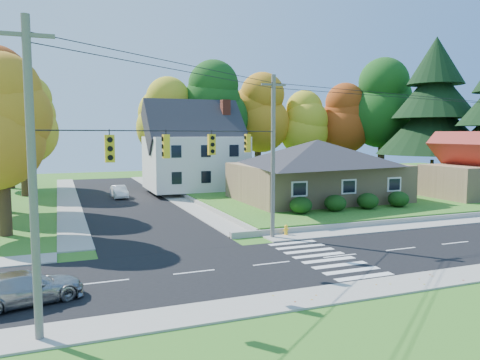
# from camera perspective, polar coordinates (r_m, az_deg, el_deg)

# --- Properties ---
(ground) EXTENTS (120.00, 120.00, 0.00)m
(ground) POSITION_cam_1_polar(r_m,az_deg,el_deg) (25.66, 12.09, -9.07)
(ground) COLOR #3D7923
(road_main) EXTENTS (90.00, 8.00, 0.02)m
(road_main) POSITION_cam_1_polar(r_m,az_deg,el_deg) (25.66, 12.09, -9.05)
(road_main) COLOR black
(road_main) RESTS_ON ground
(road_cross) EXTENTS (8.00, 44.00, 0.02)m
(road_cross) POSITION_cam_1_polar(r_m,az_deg,el_deg) (47.46, -14.15, -2.27)
(road_cross) COLOR black
(road_cross) RESTS_ON ground
(sidewalk_north) EXTENTS (90.00, 2.00, 0.08)m
(sidewalk_north) POSITION_cam_1_polar(r_m,az_deg,el_deg) (29.82, 6.77, -6.81)
(sidewalk_north) COLOR #9C9A90
(sidewalk_north) RESTS_ON ground
(sidewalk_south) EXTENTS (90.00, 2.00, 0.08)m
(sidewalk_south) POSITION_cam_1_polar(r_m,az_deg,el_deg) (21.82, 19.48, -11.83)
(sidewalk_south) COLOR #9C9A90
(sidewalk_south) RESTS_ON ground
(lawn) EXTENTS (30.00, 30.00, 0.50)m
(lawn) POSITION_cam_1_polar(r_m,az_deg,el_deg) (49.90, 11.32, -1.54)
(lawn) COLOR #3D7923
(lawn) RESTS_ON ground
(ranch_house) EXTENTS (14.60, 10.60, 5.40)m
(ranch_house) POSITION_cam_1_polar(r_m,az_deg,el_deg) (42.75, 9.36, 1.34)
(ranch_house) COLOR tan
(ranch_house) RESTS_ON lawn
(colonial_house) EXTENTS (10.40, 8.40, 9.60)m
(colonial_house) POSITION_cam_1_polar(r_m,az_deg,el_deg) (50.61, -5.48, 3.57)
(colonial_house) COLOR silver
(colonial_house) RESTS_ON lawn
(garage) EXTENTS (7.30, 6.30, 4.60)m
(garage) POSITION_cam_1_polar(r_m,az_deg,el_deg) (48.55, 26.22, 0.85)
(garage) COLOR tan
(garage) RESTS_ON lawn
(hedge_row) EXTENTS (10.70, 1.70, 1.27)m
(hedge_row) POSITION_cam_1_polar(r_m,az_deg,el_deg) (37.53, 13.47, -2.62)
(hedge_row) COLOR #163A10
(hedge_row) RESTS_ON lawn
(traffic_infrastructure) EXTENTS (38.10, 10.66, 10.00)m
(traffic_infrastructure) POSITION_cam_1_polar(r_m,az_deg,el_deg) (25.91, 10.41, 2.65)
(traffic_infrastructure) COLOR #666059
(traffic_infrastructure) RESTS_ON ground
(tree_lot_0) EXTENTS (6.72, 6.72, 12.51)m
(tree_lot_0) POSITION_cam_1_polar(r_m,az_deg,el_deg) (55.93, -9.25, 7.55)
(tree_lot_0) COLOR #3F2A19
(tree_lot_0) RESTS_ON lawn
(tree_lot_1) EXTENTS (7.84, 7.84, 14.60)m
(tree_lot_1) POSITION_cam_1_polar(r_m,az_deg,el_deg) (56.60, -3.03, 8.91)
(tree_lot_1) COLOR #3F2A19
(tree_lot_1) RESTS_ON lawn
(tree_lot_2) EXTENTS (7.28, 7.28, 13.56)m
(tree_lot_2) POSITION_cam_1_polar(r_m,az_deg,el_deg) (59.64, 2.20, 8.13)
(tree_lot_2) COLOR #3F2A19
(tree_lot_2) RESTS_ON lawn
(tree_lot_3) EXTENTS (6.16, 6.16, 11.47)m
(tree_lot_3) POSITION_cam_1_polar(r_m,az_deg,el_deg) (61.36, 7.76, 6.80)
(tree_lot_3) COLOR #3F2A19
(tree_lot_3) RESTS_ON lawn
(tree_lot_4) EXTENTS (6.72, 6.72, 12.51)m
(tree_lot_4) POSITION_cam_1_polar(r_m,az_deg,el_deg) (63.67, 12.97, 7.25)
(tree_lot_4) COLOR #3F2A19
(tree_lot_4) RESTS_ON lawn
(tree_lot_5) EXTENTS (8.40, 8.40, 15.64)m
(tree_lot_5) POSITION_cam_1_polar(r_m,az_deg,el_deg) (64.50, 17.00, 8.87)
(tree_lot_5) COLOR #3F2A19
(tree_lot_5) RESTS_ON lawn
(conifer_east_a) EXTENTS (12.80, 12.80, 16.96)m
(conifer_east_a) POSITION_cam_1_polar(r_m,az_deg,el_deg) (59.06, 22.60, 8.13)
(conifer_east_a) COLOR #3F2A19
(conifer_east_a) RESTS_ON lawn
(tree_west_0) EXTENTS (6.16, 6.16, 11.47)m
(tree_west_0) POSITION_cam_1_polar(r_m,az_deg,el_deg) (32.82, -27.15, 6.26)
(tree_west_0) COLOR #3F2A19
(tree_west_0) RESTS_ON ground
(tree_west_1) EXTENTS (7.28, 7.28, 13.56)m
(tree_west_1) POSITION_cam_1_polar(r_m,az_deg,el_deg) (42.91, -27.23, 7.74)
(tree_west_1) COLOR #3F2A19
(tree_west_1) RESTS_ON ground
(tree_west_2) EXTENTS (6.72, 6.72, 12.51)m
(tree_west_2) POSITION_cam_1_polar(r_m,az_deg,el_deg) (52.77, -25.01, 6.65)
(tree_west_2) COLOR #3F2A19
(tree_west_2) RESTS_ON ground
(tree_west_3) EXTENTS (7.84, 7.84, 14.60)m
(tree_west_3) POSITION_cam_1_polar(r_m,az_deg,el_deg) (60.94, -26.48, 7.63)
(tree_west_3) COLOR #3F2A19
(tree_west_3) RESTS_ON ground
(silver_sedan) EXTENTS (4.63, 2.89, 1.25)m
(silver_sedan) POSITION_cam_1_polar(r_m,az_deg,el_deg) (19.99, -24.74, -11.85)
(silver_sedan) COLOR #A1A1A1
(silver_sedan) RESTS_ON road_main
(white_car) EXTENTS (1.43, 3.77, 1.23)m
(white_car) POSITION_cam_1_polar(r_m,az_deg,el_deg) (48.30, -14.51, -1.40)
(white_car) COLOR silver
(white_car) RESTS_ON road_cross
(fire_hydrant) EXTENTS (0.41, 0.32, 0.71)m
(fire_hydrant) POSITION_cam_1_polar(r_m,az_deg,el_deg) (29.98, 5.63, -6.14)
(fire_hydrant) COLOR yellow
(fire_hydrant) RESTS_ON ground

